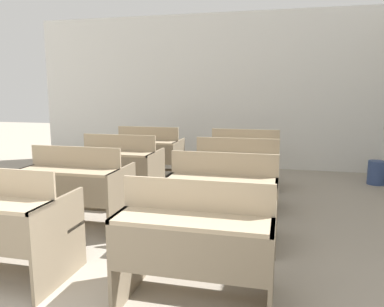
{
  "coord_description": "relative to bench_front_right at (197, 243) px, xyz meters",
  "views": [
    {
      "loc": [
        1.64,
        -0.72,
        1.53
      ],
      "look_at": [
        0.57,
        3.65,
        0.77
      ],
      "focal_mm": 35.0,
      "sensor_mm": 36.0,
      "label": 1
    }
  ],
  "objects": [
    {
      "name": "wall_back",
      "position": [
        -1.08,
        5.04,
        1.04
      ],
      "size": [
        6.97,
        0.06,
        3.02
      ],
      "color": "silver",
      "rests_on": "ground_plane"
    },
    {
      "name": "bench_front_right",
      "position": [
        0.0,
        0.0,
        0.0
      ],
      "size": [
        1.07,
        0.72,
        0.93
      ],
      "color": "#82725B",
      "rests_on": "ground_plane"
    },
    {
      "name": "bench_second_left",
      "position": [
        -1.64,
        1.18,
        0.0
      ],
      "size": [
        1.07,
        0.72,
        0.93
      ],
      "color": "#7E6F58",
      "rests_on": "ground_plane"
    },
    {
      "name": "bench_second_right",
      "position": [
        0.0,
        1.17,
        0.0
      ],
      "size": [
        1.07,
        0.72,
        0.93
      ],
      "color": "#81725B",
      "rests_on": "ground_plane"
    },
    {
      "name": "bench_third_left",
      "position": [
        -1.65,
        2.33,
        0.0
      ],
      "size": [
        1.07,
        0.72,
        0.93
      ],
      "color": "#7E6F58",
      "rests_on": "ground_plane"
    },
    {
      "name": "bench_third_right",
      "position": [
        -0.01,
        2.34,
        0.0
      ],
      "size": [
        1.07,
        0.72,
        0.93
      ],
      "color": "#80715A",
      "rests_on": "ground_plane"
    },
    {
      "name": "bench_back_left",
      "position": [
        -1.65,
        3.5,
        0.0
      ],
      "size": [
        1.07,
        0.72,
        0.93
      ],
      "color": "#7B6C55",
      "rests_on": "ground_plane"
    },
    {
      "name": "bench_back_right",
      "position": [
        -0.02,
        3.48,
        0.0
      ],
      "size": [
        1.07,
        0.72,
        0.93
      ],
      "color": "#81715A",
      "rests_on": "ground_plane"
    },
    {
      "name": "wastepaper_bin",
      "position": [
        2.08,
        4.13,
        -0.27
      ],
      "size": [
        0.27,
        0.27,
        0.39
      ],
      "color": "#33477A",
      "rests_on": "ground_plane"
    }
  ]
}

